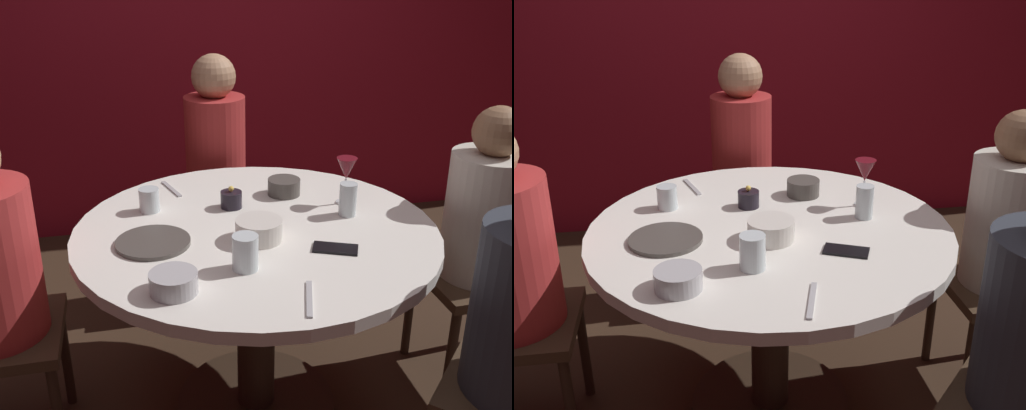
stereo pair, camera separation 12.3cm
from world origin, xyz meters
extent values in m
plane|color=#382619|center=(0.00, 0.00, 0.00)|extent=(8.00, 8.00, 0.00)
cube|color=maroon|center=(0.00, 1.78, 1.30)|extent=(6.00, 0.10, 2.60)
cylinder|color=white|center=(0.00, 0.00, 0.74)|extent=(1.23, 1.23, 0.04)
cylinder|color=#332319|center=(0.00, 0.00, 0.36)|extent=(0.14, 0.14, 0.72)
cylinder|color=#2D2116|center=(0.00, 0.00, 0.01)|extent=(0.60, 0.60, 0.03)
cube|color=#3F2D1E|center=(-0.87, 0.00, 0.45)|extent=(0.40, 0.40, 0.04)
cylinder|color=#332319|center=(-0.70, -0.17, 0.21)|extent=(0.04, 0.04, 0.43)
cylinder|color=#332319|center=(-0.70, 0.17, 0.21)|extent=(0.04, 0.04, 0.43)
cube|color=#3F2D1E|center=(0.00, 0.86, 0.45)|extent=(0.40, 0.40, 0.04)
cylinder|color=#B22D2D|center=(0.00, 0.86, 0.74)|extent=(0.28, 0.28, 0.55)
sphere|color=tan|center=(0.00, 0.86, 1.11)|extent=(0.20, 0.20, 0.20)
cylinder|color=#332319|center=(-0.17, 1.03, 0.21)|extent=(0.04, 0.04, 0.43)
cylinder|color=#332319|center=(-0.17, 0.69, 0.21)|extent=(0.04, 0.04, 0.43)
cylinder|color=#332319|center=(0.17, 1.03, 0.21)|extent=(0.04, 0.04, 0.43)
cylinder|color=#332319|center=(0.17, 0.69, 0.21)|extent=(0.04, 0.04, 0.43)
cube|color=#3F2D1E|center=(0.88, 0.00, 0.45)|extent=(0.40, 0.40, 0.04)
cylinder|color=beige|center=(0.88, 0.00, 0.71)|extent=(0.30, 0.30, 0.48)
sphere|color=#8C6647|center=(0.88, 0.00, 1.04)|extent=(0.18, 0.18, 0.18)
cylinder|color=#332319|center=(1.05, 0.17, 0.21)|extent=(0.04, 0.04, 0.43)
cylinder|color=#332319|center=(0.71, 0.17, 0.21)|extent=(0.04, 0.04, 0.43)
cylinder|color=#332319|center=(0.71, -0.17, 0.21)|extent=(0.04, 0.04, 0.43)
cylinder|color=black|center=(-0.05, 0.18, 0.79)|extent=(0.08, 0.08, 0.06)
sphere|color=#F9D159|center=(-0.05, 0.18, 0.83)|extent=(0.02, 0.02, 0.02)
cylinder|color=silver|center=(0.37, 0.13, 0.76)|extent=(0.06, 0.06, 0.01)
cylinder|color=silver|center=(0.37, 0.13, 0.81)|extent=(0.01, 0.01, 0.09)
cone|color=maroon|center=(0.37, 0.13, 0.89)|extent=(0.08, 0.08, 0.08)
cylinder|color=#4C4742|center=(-0.35, -0.06, 0.77)|extent=(0.24, 0.24, 0.01)
cube|color=black|center=(0.21, -0.22, 0.76)|extent=(0.16, 0.12, 0.01)
cylinder|color=#B7B7BC|center=(-0.31, -0.36, 0.79)|extent=(0.13, 0.13, 0.06)
cylinder|color=#4C4742|center=(0.17, 0.26, 0.79)|extent=(0.12, 0.12, 0.06)
cylinder|color=silver|center=(-0.01, -0.10, 0.79)|extent=(0.15, 0.15, 0.07)
cylinder|color=silver|center=(-0.10, -0.28, 0.81)|extent=(0.08, 0.08, 0.11)
cylinder|color=silver|center=(0.34, 0.03, 0.82)|extent=(0.06, 0.06, 0.12)
cylinder|color=silver|center=(-0.34, 0.21, 0.80)|extent=(0.07, 0.07, 0.09)
cube|color=#B7B7BC|center=(0.04, -0.48, 0.76)|extent=(0.07, 0.18, 0.01)
cube|color=#B7B7BC|center=(-0.25, 0.41, 0.76)|extent=(0.07, 0.18, 0.01)
camera|label=1|loc=(-0.40, -1.79, 1.61)|focal=41.77mm
camera|label=2|loc=(-0.28, -1.81, 1.61)|focal=41.77mm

